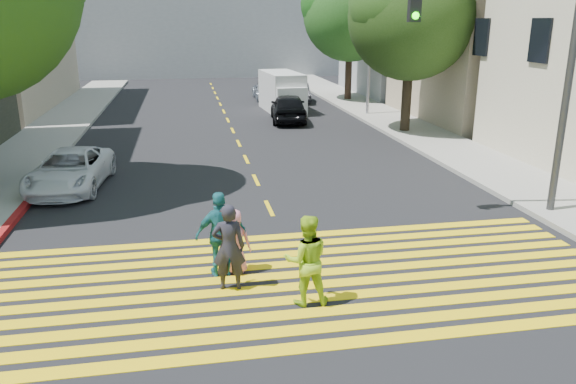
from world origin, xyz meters
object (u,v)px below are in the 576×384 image
object	(u,v)px
dark_car_near	(288,108)
tree_right_far	(352,8)
tree_right_near	(413,9)
pedestrian_woman	(306,260)
pedestrian_man	(229,247)
dark_car_parked	(299,93)
traffic_signal	(526,58)
white_sedan	(70,170)
white_van	(283,93)
pedestrian_extra	(221,234)
silver_car	(267,90)
pedestrian_child	(235,241)

from	to	relation	value
dark_car_near	tree_right_far	bearing A→B (deg)	-120.93
tree_right_near	pedestrian_woman	xyz separation A→B (m)	(-8.22, -15.57, -4.75)
tree_right_near	pedestrian_man	distance (m)	18.19
dark_car_parked	traffic_signal	xyz separation A→B (m)	(1.26, -22.90, 3.66)
white_sedan	white_van	size ratio (longest dim) A/B	0.90
white_sedan	traffic_signal	size ratio (longest dim) A/B	0.67
tree_right_near	white_sedan	size ratio (longest dim) A/B	1.88
tree_right_near	pedestrian_extra	world-z (taller)	tree_right_near
pedestrian_woman	dark_car_parked	distance (m)	27.34
silver_car	pedestrian_woman	bearing A→B (deg)	84.67
pedestrian_child	dark_car_near	world-z (taller)	dark_car_near
tree_right_far	dark_car_parked	size ratio (longest dim) A/B	2.38
pedestrian_extra	white_sedan	bearing A→B (deg)	-67.51
pedestrian_extra	silver_car	xyz separation A→B (m)	(4.91, 26.81, -0.29)
pedestrian_child	tree_right_far	bearing A→B (deg)	-97.61
pedestrian_child	silver_car	size ratio (longest dim) A/B	0.32
dark_car_near	dark_car_parked	world-z (taller)	dark_car_near
dark_car_parked	pedestrian_child	bearing A→B (deg)	-98.65
pedestrian_man	pedestrian_extra	distance (m)	0.68
pedestrian_woman	dark_car_parked	bearing A→B (deg)	-97.23
pedestrian_woman	pedestrian_child	xyz separation A→B (m)	(-1.20, 1.63, -0.19)
tree_right_near	pedestrian_child	size ratio (longest dim) A/B	5.98
tree_right_far	white_van	bearing A→B (deg)	-144.62
pedestrian_child	white_van	bearing A→B (deg)	-88.65
tree_right_far	dark_car_near	distance (m)	10.20
white_sedan	dark_car_parked	distance (m)	21.15
traffic_signal	dark_car_near	bearing A→B (deg)	109.54
tree_right_near	dark_car_parked	size ratio (longest dim) A/B	2.28
dark_car_parked	white_sedan	bearing A→B (deg)	-115.78
pedestrian_man	pedestrian_woman	size ratio (longest dim) A/B	1.01
pedestrian_woman	silver_car	world-z (taller)	pedestrian_woman
pedestrian_man	white_sedan	distance (m)	9.07
pedestrian_woman	pedestrian_extra	bearing A→B (deg)	-42.02
pedestrian_extra	silver_car	distance (m)	27.26
tree_right_far	silver_car	bearing A→B (deg)	161.94
white_sedan	silver_car	world-z (taller)	silver_car
white_sedan	dark_car_near	size ratio (longest dim) A/B	1.01
tree_right_far	traffic_signal	xyz separation A→B (m)	(-2.11, -22.72, -1.61)
dark_car_near	white_van	xyz separation A→B (m)	(0.28, 3.37, 0.33)
tree_right_far	white_van	xyz separation A→B (m)	(-5.10, -3.62, -4.80)
white_van	pedestrian_extra	bearing A→B (deg)	-107.49
pedestrian_child	traffic_signal	xyz separation A→B (m)	(7.75, 2.29, 3.56)
tree_right_far	dark_car_parked	bearing A→B (deg)	177.06
tree_right_far	white_sedan	size ratio (longest dim) A/B	1.96
white_van	white_sedan	bearing A→B (deg)	-127.58
silver_car	tree_right_near	bearing A→B (deg)	112.13
white_sedan	white_van	xyz separation A→B (m)	(9.35, 14.23, 0.46)
dark_car_near	white_van	bearing A→B (deg)	-88.13
pedestrian_extra	white_van	xyz separation A→B (m)	(5.05, 21.49, 0.16)
white_sedan	dark_car_parked	world-z (taller)	white_sedan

